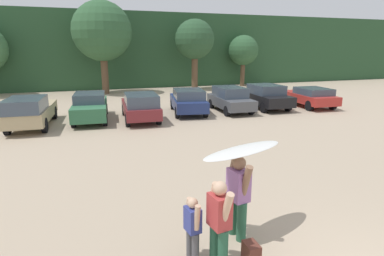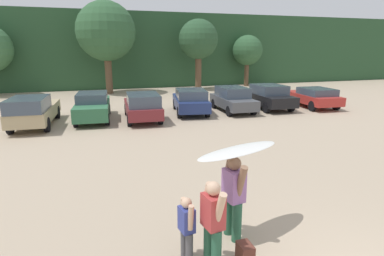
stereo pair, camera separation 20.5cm
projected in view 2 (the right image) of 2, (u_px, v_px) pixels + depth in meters
The scene contains 16 objects.
hillside_ridge at pixel (127, 50), 36.50m from camera, with size 108.00×12.00×7.41m, color #284C2D.
tree_left at pixel (106, 32), 27.03m from camera, with size 5.03×5.03×7.85m.
tree_ridge_back at pixel (198, 40), 29.76m from camera, with size 3.69×3.69×6.59m.
tree_far_left at pixel (247, 51), 33.07m from camera, with size 3.09×3.09×5.27m.
parked_car_tan at pixel (33, 110), 15.98m from camera, with size 2.07×4.93×1.62m.
parked_car_forest_green at pixel (93, 106), 17.65m from camera, with size 2.08×4.80×1.51m.
parked_car_maroon at pixel (143, 106), 17.50m from camera, with size 2.05×4.56×1.55m.
parked_car_navy at pixel (190, 101), 19.40m from camera, with size 2.54×4.57×1.50m.
parked_car_dark_gray at pixel (233, 99), 20.03m from camera, with size 1.91×4.19×1.54m.
parked_car_black at pixel (268, 96), 21.07m from camera, with size 2.07×4.61×1.58m.
parked_car_red at pixel (313, 97), 21.50m from camera, with size 2.26×4.47×1.33m.
person_adult at pixel (234, 193), 6.50m from camera, with size 0.39×0.83×1.79m.
person_child at pixel (187, 225), 5.84m from camera, with size 0.28×0.53×1.27m.
person_companion at pixel (213, 219), 5.63m from camera, with size 0.36×0.78×1.66m.
surfboard_white at pixel (239, 151), 6.42m from camera, with size 2.19×1.26×0.08m.
backpack_dropped at pixel (245, 255), 5.78m from camera, with size 0.24×0.34×0.45m.
Camera 2 is at (-4.18, -3.13, 3.88)m, focal length 29.67 mm.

